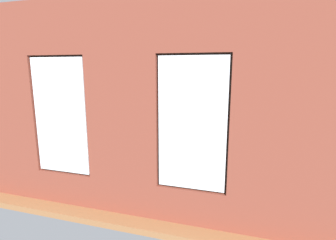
{
  "coord_description": "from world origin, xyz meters",
  "views": [
    {
      "loc": [
        -1.81,
        6.14,
        2.33
      ],
      "look_at": [
        -0.08,
        0.4,
        1.13
      ],
      "focal_mm": 28.0,
      "sensor_mm": 36.0,
      "label": 1
    }
  ],
  "objects_px": {
    "cup_ceramic": "(178,137)",
    "tv_flatscreen": "(85,116)",
    "potted_plant_between_couches": "(225,162)",
    "potted_plant_foreground_right": "(118,122)",
    "potted_plant_corner_near_left": "(272,125)",
    "potted_plant_near_tv": "(83,127)",
    "papasan_chair": "(173,128)",
    "remote_black": "(199,139)",
    "coffee_table": "(183,142)",
    "couch_left": "(271,157)",
    "table_plant_small": "(183,136)",
    "potted_plant_corner_far_left": "(294,171)",
    "couch_by_window": "(143,178)",
    "media_console": "(87,137)"
  },
  "relations": [
    {
      "from": "couch_by_window",
      "to": "papasan_chair",
      "type": "height_order",
      "value": "couch_by_window"
    },
    {
      "from": "tv_flatscreen",
      "to": "potted_plant_between_couches",
      "type": "relative_size",
      "value": 0.73
    },
    {
      "from": "coffee_table",
      "to": "potted_plant_corner_far_left",
      "type": "xyz_separation_m",
      "value": [
        -2.3,
        2.42,
        0.39
      ]
    },
    {
      "from": "potted_plant_corner_near_left",
      "to": "potted_plant_near_tv",
      "type": "height_order",
      "value": "potted_plant_near_tv"
    },
    {
      "from": "couch_by_window",
      "to": "potted_plant_near_tv",
      "type": "height_order",
      "value": "potted_plant_near_tv"
    },
    {
      "from": "potted_plant_foreground_right",
      "to": "cup_ceramic",
      "type": "bearing_deg",
      "value": 150.79
    },
    {
      "from": "cup_ceramic",
      "to": "tv_flatscreen",
      "type": "distance_m",
      "value": 2.87
    },
    {
      "from": "remote_black",
      "to": "potted_plant_corner_near_left",
      "type": "bearing_deg",
      "value": 131.39
    },
    {
      "from": "tv_flatscreen",
      "to": "potted_plant_foreground_right",
      "type": "distance_m",
      "value": 1.52
    },
    {
      "from": "remote_black",
      "to": "potted_plant_near_tv",
      "type": "height_order",
      "value": "potted_plant_near_tv"
    },
    {
      "from": "papasan_chair",
      "to": "remote_black",
      "type": "bearing_deg",
      "value": 129.81
    },
    {
      "from": "potted_plant_corner_near_left",
      "to": "couch_by_window",
      "type": "bearing_deg",
      "value": 57.1
    },
    {
      "from": "potted_plant_near_tv",
      "to": "remote_black",
      "type": "bearing_deg",
      "value": -161.36
    },
    {
      "from": "remote_black",
      "to": "potted_plant_near_tv",
      "type": "bearing_deg",
      "value": -67.02
    },
    {
      "from": "couch_left",
      "to": "cup_ceramic",
      "type": "height_order",
      "value": "couch_left"
    },
    {
      "from": "potted_plant_between_couches",
      "to": "potted_plant_near_tv",
      "type": "bearing_deg",
      "value": -20.94
    },
    {
      "from": "coffee_table",
      "to": "table_plant_small",
      "type": "height_order",
      "value": "table_plant_small"
    },
    {
      "from": "tv_flatscreen",
      "to": "potted_plant_foreground_right",
      "type": "relative_size",
      "value": 0.99
    },
    {
      "from": "remote_black",
      "to": "papasan_chair",
      "type": "xyz_separation_m",
      "value": [
        1.07,
        -1.28,
        -0.04
      ]
    },
    {
      "from": "media_console",
      "to": "papasan_chair",
      "type": "height_order",
      "value": "papasan_chair"
    },
    {
      "from": "table_plant_small",
      "to": "media_console",
      "type": "distance_m",
      "value": 3.04
    },
    {
      "from": "remote_black",
      "to": "papasan_chair",
      "type": "relative_size",
      "value": 0.17
    },
    {
      "from": "potted_plant_near_tv",
      "to": "potted_plant_foreground_right",
      "type": "height_order",
      "value": "potted_plant_near_tv"
    },
    {
      "from": "remote_black",
      "to": "potted_plant_corner_far_left",
      "type": "relative_size",
      "value": 0.14
    },
    {
      "from": "table_plant_small",
      "to": "potted_plant_corner_far_left",
      "type": "distance_m",
      "value": 3.34
    },
    {
      "from": "potted_plant_corner_far_left",
      "to": "potted_plant_corner_near_left",
      "type": "relative_size",
      "value": 0.92
    },
    {
      "from": "media_console",
      "to": "tv_flatscreen",
      "type": "height_order",
      "value": "tv_flatscreen"
    },
    {
      "from": "couch_by_window",
      "to": "papasan_chair",
      "type": "xyz_separation_m",
      "value": [
        0.46,
        -3.73,
        0.1
      ]
    },
    {
      "from": "media_console",
      "to": "table_plant_small",
      "type": "bearing_deg",
      "value": 178.47
    },
    {
      "from": "cup_ceramic",
      "to": "papasan_chair",
      "type": "xyz_separation_m",
      "value": [
        0.49,
        -1.32,
        -0.07
      ]
    },
    {
      "from": "coffee_table",
      "to": "potted_plant_corner_near_left",
      "type": "bearing_deg",
      "value": -145.74
    },
    {
      "from": "coffee_table",
      "to": "cup_ceramic",
      "type": "xyz_separation_m",
      "value": [
        0.18,
        -0.09,
        0.1
      ]
    },
    {
      "from": "couch_left",
      "to": "papasan_chair",
      "type": "bearing_deg",
      "value": -125.57
    },
    {
      "from": "couch_by_window",
      "to": "media_console",
      "type": "height_order",
      "value": "couch_by_window"
    },
    {
      "from": "potted_plant_corner_near_left",
      "to": "couch_left",
      "type": "bearing_deg",
      "value": 85.7
    },
    {
      "from": "cup_ceramic",
      "to": "media_console",
      "type": "xyz_separation_m",
      "value": [
        2.84,
        0.01,
        -0.22
      ]
    },
    {
      "from": "potted_plant_near_tv",
      "to": "potted_plant_foreground_right",
      "type": "distance_m",
      "value": 2.39
    },
    {
      "from": "coffee_table",
      "to": "potted_plant_corner_near_left",
      "type": "relative_size",
      "value": 1.09
    },
    {
      "from": "couch_left",
      "to": "coffee_table",
      "type": "distance_m",
      "value": 2.19
    },
    {
      "from": "couch_by_window",
      "to": "cup_ceramic",
      "type": "xyz_separation_m",
      "value": [
        -0.03,
        -2.41,
        0.17
      ]
    },
    {
      "from": "table_plant_small",
      "to": "papasan_chair",
      "type": "distance_m",
      "value": 1.57
    },
    {
      "from": "potted_plant_foreground_right",
      "to": "potted_plant_near_tv",
      "type": "bearing_deg",
      "value": 96.02
    },
    {
      "from": "couch_left",
      "to": "couch_by_window",
      "type": "bearing_deg",
      "value": -53.77
    },
    {
      "from": "couch_left",
      "to": "coffee_table",
      "type": "xyz_separation_m",
      "value": [
        2.15,
        -0.44,
        0.07
      ]
    },
    {
      "from": "couch_by_window",
      "to": "potted_plant_foreground_right",
      "type": "relative_size",
      "value": 1.97
    },
    {
      "from": "papasan_chair",
      "to": "potted_plant_near_tv",
      "type": "bearing_deg",
      "value": 51.3
    },
    {
      "from": "coffee_table",
      "to": "potted_plant_between_couches",
      "type": "relative_size",
      "value": 1.03
    },
    {
      "from": "tv_flatscreen",
      "to": "potted_plant_corner_near_left",
      "type": "relative_size",
      "value": 0.78
    },
    {
      "from": "cup_ceramic",
      "to": "table_plant_small",
      "type": "xyz_separation_m",
      "value": [
        -0.18,
        0.09,
        0.07
      ]
    },
    {
      "from": "table_plant_small",
      "to": "potted_plant_near_tv",
      "type": "relative_size",
      "value": 0.14
    }
  ]
}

